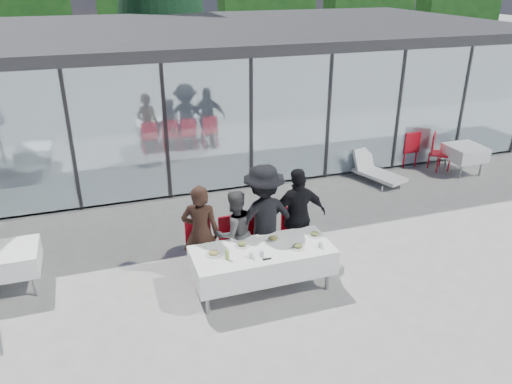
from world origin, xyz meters
TOP-DOWN VIEW (x-y plane):
  - ground at (0.00, 0.00)m, footprint 90.00×90.00m
  - pavilion at (2.00, 8.16)m, footprint 14.80×8.80m
  - treeline at (-2.00, 28.00)m, footprint 62.50×2.00m
  - dining_table at (-0.08, 0.04)m, footprint 2.26×0.96m
  - diner_a at (-0.93, 0.67)m, footprint 0.80×0.80m
  - diner_chair_a at (-0.93, 0.79)m, footprint 0.44×0.44m
  - diner_b at (-0.36, 0.67)m, footprint 0.88×0.88m
  - diner_chair_b at (-0.36, 0.79)m, footprint 0.44×0.44m
  - diner_c at (0.16, 0.67)m, footprint 1.35×1.35m
  - diner_chair_c at (0.16, 0.79)m, footprint 0.44×0.44m
  - diner_d at (0.80, 0.67)m, footprint 1.05×1.05m
  - diner_chair_d at (0.80, 0.79)m, footprint 0.44×0.44m
  - plate_a at (-0.86, 0.11)m, footprint 0.23×0.23m
  - plate_b at (-0.36, 0.24)m, footprint 0.23×0.23m
  - plate_c at (0.19, 0.25)m, footprint 0.23×0.23m
  - plate_d at (0.89, 0.17)m, footprint 0.23×0.23m
  - plate_extra at (0.47, -0.11)m, footprint 0.23×0.23m
  - juice_bottle at (-0.69, -0.08)m, footprint 0.06×0.06m
  - drinking_glasses at (0.11, -0.18)m, footprint 1.22×0.12m
  - folded_eyeglasses at (-0.12, -0.28)m, footprint 0.14×0.03m
  - spare_table_left at (-3.91, 1.32)m, footprint 0.86×0.86m
  - spare_table_right at (6.50, 3.22)m, footprint 0.86×0.86m
  - spare_chair_a at (5.99, 3.67)m, footprint 0.62×0.62m
  - spare_chair_b at (5.43, 4.08)m, footprint 0.45×0.45m
  - lounger at (4.11, 3.55)m, footprint 1.00×1.45m

SIDE VIEW (x-z plane):
  - ground at x=0.00m, z-range 0.00..0.00m
  - lounger at x=4.11m, z-range -0.10..0.62m
  - diner_chair_a at x=-0.93m, z-range 0.05..1.03m
  - diner_chair_b at x=-0.36m, z-range 0.05..1.03m
  - diner_chair_c at x=0.16m, z-range 0.05..1.03m
  - diner_chair_d at x=0.80m, z-range 0.05..1.03m
  - spare_chair_a at x=5.99m, z-range 0.05..1.03m
  - spare_chair_b at x=5.43m, z-range 0.05..1.03m
  - dining_table at x=-0.08m, z-range 0.16..0.91m
  - spare_table_left at x=-3.91m, z-range 0.18..0.92m
  - spare_table_right at x=6.50m, z-range 0.18..0.92m
  - folded_eyeglasses at x=-0.12m, z-range 0.75..0.76m
  - diner_b at x=-0.36m, z-range 0.00..1.53m
  - plate_a at x=-0.86m, z-range 0.74..0.81m
  - plate_b at x=-0.36m, z-range 0.74..0.81m
  - plate_c at x=0.19m, z-range 0.74..0.81m
  - plate_d at x=0.89m, z-range 0.74..0.81m
  - plate_extra at x=0.47m, z-range 0.74..0.81m
  - drinking_glasses at x=0.11m, z-range 0.75..0.85m
  - juice_bottle at x=-0.69m, z-range 0.75..0.91m
  - diner_a at x=-0.93m, z-range 0.00..1.71m
  - diner_d at x=0.80m, z-range 0.00..1.77m
  - diner_c at x=0.16m, z-range 0.00..1.91m
  - pavilion at x=2.00m, z-range 0.43..3.87m
  - treeline at x=-2.00m, z-range 0.00..4.40m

